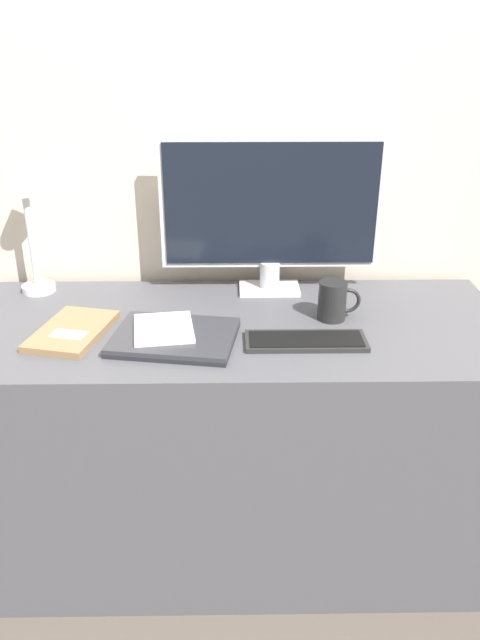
% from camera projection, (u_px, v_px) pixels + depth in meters
% --- Properties ---
extents(ground_plane, '(10.00, 10.00, 0.00)m').
position_uv_depth(ground_plane, '(238.00, 591.00, 1.71)').
color(ground_plane, brown).
extents(wall_back, '(3.60, 0.05, 2.40)m').
position_uv_depth(wall_back, '(235.00, 110.00, 1.73)').
color(wall_back, beige).
rests_on(wall_back, ground_plane).
extents(desk, '(1.42, 0.60, 0.71)m').
position_uv_depth(desk, '(237.00, 436.00, 1.77)').
color(desk, '#4C4C51').
rests_on(desk, ground_plane).
extents(monitor, '(0.61, 0.11, 0.44)m').
position_uv_depth(monitor, '(271.00, 211.00, 1.72)').
color(monitor, silver).
rests_on(monitor, desk).
extents(keyboard, '(0.29, 0.11, 0.01)m').
position_uv_depth(keyboard, '(306.00, 341.00, 1.51)').
color(keyboard, '#282828').
rests_on(keyboard, desk).
extents(laptop, '(0.32, 0.27, 0.02)m').
position_uv_depth(laptop, '(175.00, 337.00, 1.52)').
color(laptop, '#232328').
rests_on(laptop, desk).
extents(ereader, '(0.16, 0.19, 0.01)m').
position_uv_depth(ereader, '(164.00, 328.00, 1.53)').
color(ereader, white).
rests_on(ereader, laptop).
extents(desk_lamp, '(0.09, 0.09, 0.36)m').
position_uv_depth(desk_lamp, '(28.00, 216.00, 1.72)').
color(desk_lamp, white).
rests_on(desk_lamp, desk).
extents(notebook, '(0.21, 0.27, 0.02)m').
position_uv_depth(notebook, '(72.00, 331.00, 1.55)').
color(notebook, '#93704C').
rests_on(notebook, desk).
extents(coffee_mug, '(0.11, 0.07, 0.10)m').
position_uv_depth(coffee_mug, '(333.00, 301.00, 1.62)').
color(coffee_mug, black).
rests_on(coffee_mug, desk).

